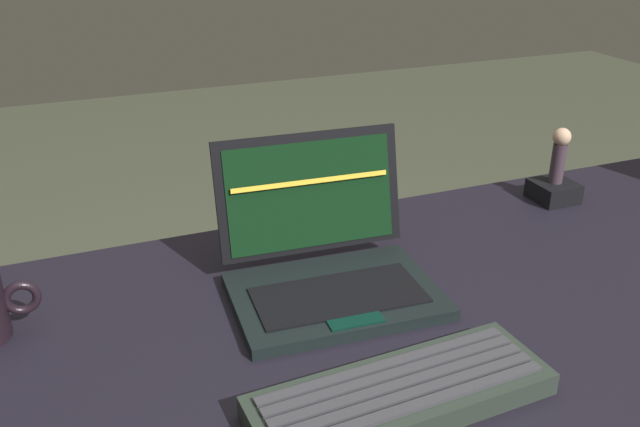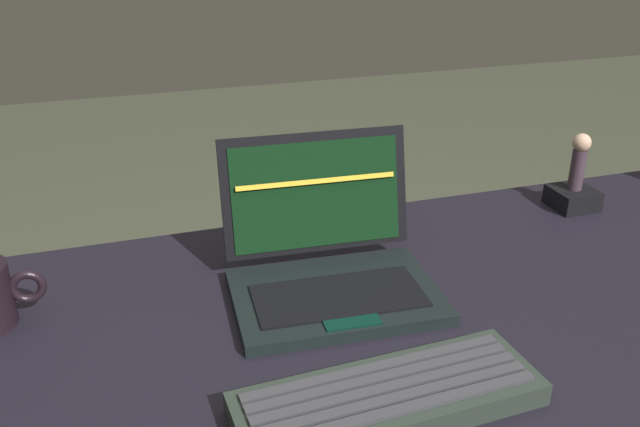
{
  "view_description": "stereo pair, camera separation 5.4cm",
  "coord_description": "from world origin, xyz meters",
  "px_view_note": "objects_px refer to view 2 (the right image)",
  "views": [
    {
      "loc": [
        -0.4,
        -0.66,
        1.22
      ],
      "look_at": [
        -0.12,
        0.05,
        0.86
      ],
      "focal_mm": 38.34,
      "sensor_mm": 36.0,
      "label": 1
    },
    {
      "loc": [
        -0.35,
        -0.68,
        1.22
      ],
      "look_at": [
        -0.12,
        0.05,
        0.86
      ],
      "focal_mm": 38.34,
      "sensor_mm": 36.0,
      "label": 2
    }
  ],
  "objects_px": {
    "laptop_front": "(330,264)",
    "figurine": "(579,159)",
    "external_keyboard": "(388,398)",
    "figurine_stand": "(572,198)"
  },
  "relations": [
    {
      "from": "laptop_front",
      "to": "figurine",
      "type": "relative_size",
      "value": 2.84
    },
    {
      "from": "figurine_stand",
      "to": "figurine",
      "type": "relative_size",
      "value": 0.72
    },
    {
      "from": "figurine_stand",
      "to": "external_keyboard",
      "type": "bearing_deg",
      "value": -143.13
    },
    {
      "from": "laptop_front",
      "to": "figurine",
      "type": "xyz_separation_m",
      "value": [
        0.49,
        0.13,
        0.05
      ]
    },
    {
      "from": "laptop_front",
      "to": "figurine_stand",
      "type": "bearing_deg",
      "value": 15.18
    },
    {
      "from": "external_keyboard",
      "to": "figurine_stand",
      "type": "bearing_deg",
      "value": 36.87
    },
    {
      "from": "laptop_front",
      "to": "figurine_stand",
      "type": "xyz_separation_m",
      "value": [
        0.49,
        0.13,
        -0.02
      ]
    },
    {
      "from": "external_keyboard",
      "to": "figurine",
      "type": "xyz_separation_m",
      "value": [
        0.51,
        0.38,
        0.08
      ]
    },
    {
      "from": "external_keyboard",
      "to": "figurine_stand",
      "type": "xyz_separation_m",
      "value": [
        0.51,
        0.38,
        0.0
      ]
    },
    {
      "from": "laptop_front",
      "to": "figurine",
      "type": "height_order",
      "value": "laptop_front"
    }
  ]
}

